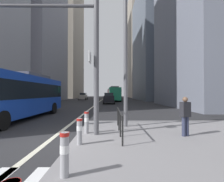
{
  "coord_description": "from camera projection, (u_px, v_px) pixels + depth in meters",
  "views": [
    {
      "loc": [
        2.4,
        -6.77,
        1.88
      ],
      "look_at": [
        2.76,
        29.0,
        2.32
      ],
      "focal_mm": 27.59,
      "sensor_mm": 36.0,
      "label": 1
    }
  ],
  "objects": [
    {
      "name": "pedestrian_railing",
      "position": [
        120.0,
        117.0,
        7.39
      ],
      "size": [
        0.06,
        3.63,
        0.98
      ],
      "color": "black",
      "rests_on": "median_island"
    },
    {
      "name": "street_lamp_post",
      "position": [
        126.0,
        28.0,
        8.98
      ],
      "size": [
        5.5,
        0.32,
        8.0
      ],
      "color": "#56565B",
      "rests_on": "median_island"
    },
    {
      "name": "city_bus_red_distant",
      "position": [
        111.0,
        93.0,
        61.02
      ],
      "size": [
        2.74,
        10.53,
        3.4
      ],
      "color": "red",
      "rests_on": "ground"
    },
    {
      "name": "ground_plane",
      "position": [
        95.0,
        105.0,
        26.72
      ],
      "size": [
        160.0,
        160.0,
        0.0
      ],
      "primitive_type": "plane",
      "color": "#28282B"
    },
    {
      "name": "bollard_left",
      "position": [
        65.0,
        152.0,
        3.54
      ],
      "size": [
        0.2,
        0.2,
        0.92
      ],
      "color": "#99999E",
      "rests_on": "median_island"
    },
    {
      "name": "median_island",
      "position": [
        202.0,
        147.0,
        5.78
      ],
      "size": [
        9.0,
        10.0,
        0.15
      ],
      "primitive_type": "cube",
      "color": "gray",
      "rests_on": "ground"
    },
    {
      "name": "car_receding_near",
      "position": [
        109.0,
        98.0,
        30.24
      ],
      "size": [
        2.04,
        4.36,
        1.94
      ],
      "color": "black",
      "rests_on": "ground"
    },
    {
      "name": "car_receding_far",
      "position": [
        117.0,
        96.0,
        51.58
      ],
      "size": [
        2.12,
        4.21,
        1.94
      ],
      "color": "gold",
      "rests_on": "ground"
    },
    {
      "name": "office_tower_right_mid",
      "position": [
        161.0,
        45.0,
        49.5
      ],
      "size": [
        13.53,
        22.69,
        31.46
      ],
      "primitive_type": "cube",
      "color": "slate",
      "rests_on": "ground"
    },
    {
      "name": "traffic_signal_gantry",
      "position": [
        46.0,
        40.0,
        7.2
      ],
      "size": [
        6.28,
        0.65,
        6.0
      ],
      "color": "#515156",
      "rests_on": "median_island"
    },
    {
      "name": "car_oncoming_mid",
      "position": [
        83.0,
        96.0,
        47.47
      ],
      "size": [
        2.11,
        4.28,
        1.94
      ],
      "color": "#B2A899",
      "rests_on": "ground"
    },
    {
      "name": "office_tower_left_mid",
      "position": [
        35.0,
        28.0,
        41.78
      ],
      "size": [
        11.34,
        19.32,
        35.52
      ],
      "primitive_type": "cube",
      "color": "gray",
      "rests_on": "ground"
    },
    {
      "name": "pedestrian_walking",
      "position": [
        185.0,
        114.0,
        6.92
      ],
      "size": [
        0.44,
        0.35,
        1.58
      ],
      "color": "#2D334C",
      "rests_on": "median_island"
    },
    {
      "name": "city_bus_red_receding",
      "position": [
        114.0,
        93.0,
        40.99
      ],
      "size": [
        2.91,
        11.44,
        3.4
      ],
      "color": "#198456",
      "rests_on": "ground"
    },
    {
      "name": "bollard_back",
      "position": [
        87.0,
        121.0,
        7.41
      ],
      "size": [
        0.2,
        0.2,
        0.93
      ],
      "color": "#99999E",
      "rests_on": "median_island"
    },
    {
      "name": "office_tower_right_far",
      "position": [
        143.0,
        48.0,
        77.24
      ],
      "size": [
        12.53,
        23.75,
        44.81
      ],
      "primitive_type": "cube",
      "color": "gray",
      "rests_on": "ground"
    },
    {
      "name": "city_bus_blue_oncoming",
      "position": [
        19.0,
        94.0,
        12.23
      ],
      "size": [
        2.93,
        11.23,
        3.4
      ],
      "color": "#14389E",
      "rests_on": "ground"
    },
    {
      "name": "office_tower_left_far",
      "position": [
        65.0,
        34.0,
        69.03
      ],
      "size": [
        11.98,
        23.13,
        51.67
      ],
      "primitive_type": "cube",
      "color": "gray",
      "rests_on": "ground"
    },
    {
      "name": "bollard_right",
      "position": [
        79.0,
        130.0,
        5.77
      ],
      "size": [
        0.2,
        0.2,
        0.88
      ],
      "color": "#99999E",
      "rests_on": "median_island"
    },
    {
      "name": "lane_centre_line",
      "position": [
        99.0,
        102.0,
        36.72
      ],
      "size": [
        0.2,
        80.0,
        0.01
      ],
      "primitive_type": "cube",
      "color": "beige",
      "rests_on": "ground"
    }
  ]
}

